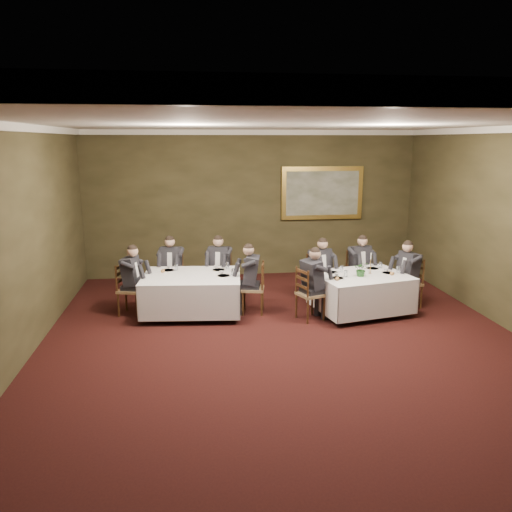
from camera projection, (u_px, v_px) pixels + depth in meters
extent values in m
plane|color=black|center=(292.00, 358.00, 7.65)|extent=(10.00, 10.00, 0.00)
cube|color=silver|center=(296.00, 122.00, 6.86)|extent=(8.00, 10.00, 0.10)
cube|color=#2E2B17|center=(252.00, 204.00, 12.08)|extent=(8.00, 0.10, 3.50)
cube|color=#2E2B17|center=(502.00, 457.00, 2.42)|extent=(8.00, 0.10, 3.50)
cube|color=#2E2B17|center=(4.00, 254.00, 6.75)|extent=(0.10, 10.00, 3.50)
cube|color=white|center=(252.00, 132.00, 11.65)|extent=(8.00, 0.10, 0.12)
cube|color=#321A0E|center=(362.00, 276.00, 9.49)|extent=(1.84, 1.53, 0.04)
cube|color=white|center=(362.00, 275.00, 9.48)|extent=(1.91, 1.60, 0.02)
cube|color=white|center=(361.00, 292.00, 9.56)|extent=(1.94, 1.62, 0.65)
cube|color=#321A0E|center=(192.00, 277.00, 9.46)|extent=(1.89, 1.49, 0.04)
cube|color=white|center=(192.00, 276.00, 9.45)|extent=(1.95, 1.55, 0.02)
cube|color=white|center=(192.00, 292.00, 9.53)|extent=(1.98, 1.57, 0.65)
cube|color=olive|center=(319.00, 279.00, 10.19)|extent=(0.55, 0.54, 0.05)
cube|color=#321A0E|center=(315.00, 266.00, 10.30)|extent=(0.37, 0.15, 0.54)
cube|color=black|center=(320.00, 261.00, 10.11)|extent=(0.50, 0.43, 0.55)
sphere|color=tan|center=(320.00, 243.00, 10.02)|extent=(0.27, 0.27, 0.21)
cube|color=olive|center=(359.00, 275.00, 10.49)|extent=(0.52, 0.51, 0.05)
cube|color=#321A0E|center=(355.00, 262.00, 10.61)|extent=(0.38, 0.11, 0.54)
cube|color=black|center=(360.00, 258.00, 10.40)|extent=(0.48, 0.39, 0.55)
sphere|color=tan|center=(360.00, 240.00, 10.32)|extent=(0.25, 0.25, 0.21)
cube|color=olive|center=(310.00, 294.00, 9.20)|extent=(0.55, 0.56, 0.05)
cube|color=#321A0E|center=(302.00, 283.00, 9.06)|extent=(0.16, 0.37, 0.54)
cube|color=black|center=(311.00, 275.00, 9.12)|extent=(0.44, 0.50, 0.55)
sphere|color=tan|center=(311.00, 254.00, 9.03)|extent=(0.27, 0.27, 0.21)
cube|color=olive|center=(408.00, 284.00, 9.89)|extent=(0.53, 0.54, 0.05)
cube|color=#321A0E|center=(417.00, 271.00, 9.91)|extent=(0.14, 0.37, 0.54)
cube|color=black|center=(410.00, 265.00, 9.80)|extent=(0.42, 0.49, 0.55)
sphere|color=tan|center=(411.00, 246.00, 9.72)|extent=(0.26, 0.26, 0.21)
cube|color=olive|center=(172.00, 276.00, 10.41)|extent=(0.52, 0.50, 0.05)
cube|color=#321A0E|center=(174.00, 263.00, 10.54)|extent=(0.38, 0.11, 0.54)
cube|color=black|center=(171.00, 259.00, 10.33)|extent=(0.48, 0.39, 0.55)
sphere|color=tan|center=(171.00, 241.00, 10.24)|extent=(0.25, 0.25, 0.21)
cube|color=olive|center=(220.00, 276.00, 10.45)|extent=(0.55, 0.54, 0.05)
cube|color=#321A0E|center=(222.00, 262.00, 10.57)|extent=(0.37, 0.15, 0.54)
cube|color=black|center=(220.00, 259.00, 10.36)|extent=(0.50, 0.43, 0.55)
sphere|color=tan|center=(219.00, 241.00, 10.28)|extent=(0.27, 0.27, 0.21)
cube|color=olive|center=(253.00, 289.00, 9.56)|extent=(0.50, 0.51, 0.05)
cube|color=#321A0E|center=(263.00, 276.00, 9.49)|extent=(0.10, 0.38, 0.54)
cube|color=black|center=(253.00, 270.00, 9.47)|extent=(0.38, 0.47, 0.55)
sphere|color=tan|center=(253.00, 250.00, 9.38)|extent=(0.25, 0.25, 0.21)
cube|color=olive|center=(131.00, 290.00, 9.47)|extent=(0.52, 0.53, 0.05)
cube|color=#321A0E|center=(120.00, 277.00, 9.44)|extent=(0.13, 0.38, 0.54)
cube|color=black|center=(129.00, 271.00, 9.39)|extent=(0.41, 0.48, 0.55)
sphere|color=tan|center=(128.00, 251.00, 9.30)|extent=(0.26, 0.26, 0.21)
imported|color=#2D5926|center=(361.00, 268.00, 9.34)|extent=(0.32, 0.30, 0.30)
cylinder|color=#BC8839|center=(370.00, 273.00, 9.57)|extent=(0.06, 0.06, 0.02)
cylinder|color=#BC8839|center=(370.00, 265.00, 9.54)|extent=(0.01, 0.01, 0.28)
cylinder|color=white|center=(371.00, 255.00, 9.49)|extent=(0.02, 0.02, 0.12)
cylinder|color=white|center=(331.00, 272.00, 9.66)|extent=(0.25, 0.25, 0.01)
cylinder|color=white|center=(329.00, 269.00, 9.80)|extent=(0.08, 0.08, 0.05)
cylinder|color=white|center=(340.00, 268.00, 9.67)|extent=(0.06, 0.06, 0.14)
cylinder|color=white|center=(168.00, 270.00, 9.81)|extent=(0.25, 0.25, 0.01)
cylinder|color=white|center=(168.00, 267.00, 9.95)|extent=(0.08, 0.08, 0.05)
cylinder|color=white|center=(177.00, 266.00, 9.82)|extent=(0.06, 0.06, 0.14)
cube|color=#E6BF54|center=(322.00, 193.00, 12.18)|extent=(2.01, 0.08, 1.29)
cube|color=#4F5438|center=(323.00, 193.00, 12.14)|extent=(1.79, 0.01, 1.07)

